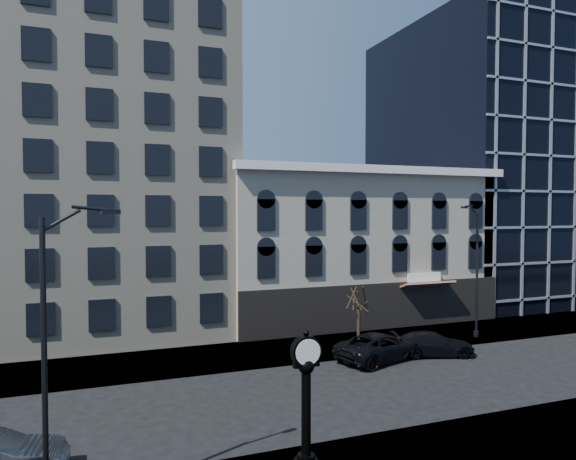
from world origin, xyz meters
name	(u,v)px	position (x,y,z in m)	size (l,w,h in m)	color
ground	(278,400)	(0.00, 0.00, 0.00)	(160.00, 160.00, 0.00)	black
sidewalk_far	(235,355)	(0.00, 8.00, 0.06)	(160.00, 6.00, 0.12)	gray
cream_tower	(121,78)	(-6.11, 18.88, 19.32)	(15.90, 15.40, 42.50)	beige
victorian_row	(349,248)	(12.00, 15.89, 6.00)	(22.60, 11.19, 12.50)	#A89F8A
glass_office	(494,165)	(32.00, 20.91, 14.00)	(20.00, 20.15, 28.00)	black
street_clock	(306,409)	(-1.51, -7.01, 2.34)	(1.11, 1.11, 4.91)	black
street_lamp_near	(68,277)	(-8.85, -6.59, 7.10)	(2.36, 0.78, 9.25)	black
street_lamp_far	(473,236)	(16.61, 6.13, 7.35)	(2.35, 1.16, 9.57)	black
bare_tree_far	(359,295)	(8.09, 6.94, 3.52)	(2.63, 2.63, 4.52)	#2F2417
car_far_a	(380,347)	(8.04, 4.11, 0.83)	(2.76, 5.99, 1.66)	black
car_far_b	(433,344)	(11.66, 3.81, 0.74)	(2.07, 5.09, 1.48)	black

